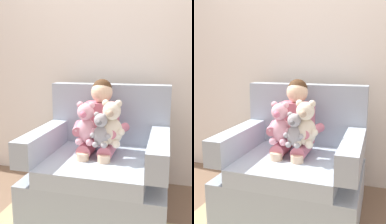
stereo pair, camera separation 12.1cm
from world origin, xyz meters
The scene contains 7 objects.
ground_plane centered at (0.00, 0.00, 0.00)m, with size 8.00×8.00×0.00m, color brown.
back_wall centered at (0.00, 0.66, 1.30)m, with size 6.00×0.10×2.60m, color silver.
armchair centered at (0.00, 0.04, 0.31)m, with size 1.03×0.86×0.97m.
seated_child centered at (-0.02, 0.06, 0.66)m, with size 0.45×0.39×0.82m.
plush_pink centered at (-0.09, -0.07, 0.71)m, with size 0.19×0.15×0.32m.
plush_cream centered at (0.10, -0.07, 0.72)m, with size 0.20×0.16×0.34m.
plush_grey centered at (0.03, -0.11, 0.68)m, with size 0.15×0.12×0.25m.
Camera 1 is at (0.48, -1.94, 1.17)m, focal length 43.62 mm.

